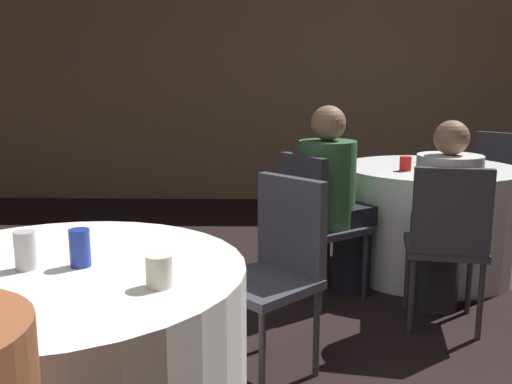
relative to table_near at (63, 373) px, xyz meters
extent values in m
cube|color=gray|center=(0.12, 4.50, 1.04)|extent=(16.00, 0.06, 2.80)
cylinder|color=white|center=(0.00, 0.00, 0.00)|extent=(1.22, 1.22, 0.73)
cylinder|color=white|center=(1.78, 2.14, 0.00)|extent=(1.20, 1.20, 0.73)
cube|color=#383842|center=(0.65, 0.66, 0.07)|extent=(0.57, 0.57, 0.04)
cube|color=#383842|center=(0.78, 0.79, 0.31)|extent=(0.31, 0.30, 0.44)
cylinder|color=#333338|center=(0.65, 0.42, -0.16)|extent=(0.03, 0.03, 0.41)
cylinder|color=#333338|center=(0.41, 0.66, -0.16)|extent=(0.03, 0.03, 0.41)
cylinder|color=#333338|center=(0.89, 0.66, -0.16)|extent=(0.03, 0.03, 0.41)
cylinder|color=#333338|center=(0.65, 0.90, -0.16)|extent=(0.03, 0.03, 0.41)
cube|color=#383842|center=(1.02, 1.62, 0.07)|extent=(0.56, 0.56, 0.04)
cube|color=#383842|center=(0.88, 1.52, 0.31)|extent=(0.26, 0.34, 0.44)
cylinder|color=#333338|center=(1.07, 1.86, -0.16)|extent=(0.03, 0.03, 0.41)
cylinder|color=#333338|center=(1.26, 1.58, -0.16)|extent=(0.03, 0.03, 0.41)
cylinder|color=#333338|center=(0.79, 1.66, -0.16)|extent=(0.03, 0.03, 0.41)
cylinder|color=#333338|center=(0.98, 1.38, -0.16)|extent=(0.03, 0.03, 0.41)
cube|color=#383842|center=(1.62, 1.24, 0.07)|extent=(0.46, 0.46, 0.04)
cube|color=#383842|center=(1.59, 1.06, 0.31)|extent=(0.38, 0.11, 0.44)
cylinder|color=#333338|center=(1.48, 1.44, -0.16)|extent=(0.03, 0.03, 0.41)
cylinder|color=#333338|center=(1.82, 1.38, -0.16)|extent=(0.03, 0.03, 0.41)
cylinder|color=#333338|center=(1.42, 1.10, -0.16)|extent=(0.03, 0.03, 0.41)
cylinder|color=#333338|center=(1.76, 1.04, -0.16)|extent=(0.03, 0.03, 0.41)
cube|color=#383842|center=(2.42, 2.80, 0.07)|extent=(0.57, 0.57, 0.04)
cube|color=#383842|center=(2.55, 2.93, 0.31)|extent=(0.31, 0.30, 0.44)
cylinder|color=#333338|center=(2.42, 2.56, -0.16)|extent=(0.03, 0.03, 0.41)
cylinder|color=#333338|center=(2.18, 2.80, -0.16)|extent=(0.03, 0.03, 0.41)
cylinder|color=#333338|center=(2.42, 3.04, -0.16)|extent=(0.03, 0.03, 0.41)
cylinder|color=#282828|center=(1.66, 1.46, -0.14)|extent=(0.24, 0.24, 0.45)
cube|color=#282828|center=(1.64, 1.35, 0.14)|extent=(0.37, 0.37, 0.12)
cylinder|color=white|center=(1.62, 1.24, 0.33)|extent=(0.34, 0.34, 0.48)
sphere|color=#997056|center=(1.62, 1.24, 0.66)|extent=(0.18, 0.18, 0.18)
cylinder|color=black|center=(1.20, 1.74, -0.14)|extent=(0.24, 0.24, 0.45)
cube|color=black|center=(1.11, 1.68, 0.14)|extent=(0.45, 0.45, 0.12)
cylinder|color=#38663D|center=(1.02, 1.62, 0.34)|extent=(0.34, 0.34, 0.51)
sphere|color=#997056|center=(1.02, 1.62, 0.70)|extent=(0.21, 0.21, 0.21)
cylinder|color=silver|center=(-0.09, -0.01, 0.42)|extent=(0.07, 0.07, 0.12)
cylinder|color=#1E38A5|center=(0.08, 0.02, 0.42)|extent=(0.07, 0.07, 0.12)
cylinder|color=silver|center=(0.36, -0.15, 0.41)|extent=(0.08, 0.08, 0.09)
cylinder|color=red|center=(1.57, 1.98, 0.41)|extent=(0.08, 0.08, 0.09)
camera|label=1|loc=(0.67, -1.71, 0.96)|focal=40.00mm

